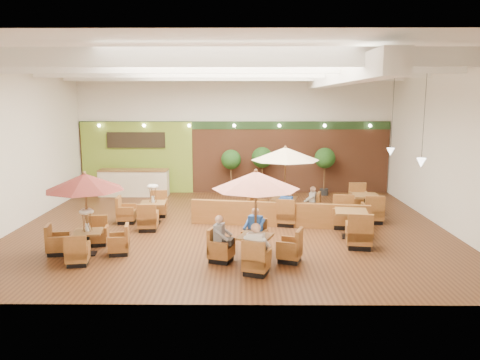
{
  "coord_description": "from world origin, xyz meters",
  "views": [
    {
      "loc": [
        0.43,
        -15.07,
        4.18
      ],
      "look_at": [
        0.3,
        0.5,
        1.5
      ],
      "focal_mm": 35.0,
      "sensor_mm": 36.0,
      "label": 1
    }
  ],
  "objects_px": {
    "table_1": "(256,199)",
    "diner_2": "(221,234)",
    "booth_divider": "(279,214)",
    "topiary_2": "(325,160)",
    "diner_4": "(311,199)",
    "topiary_1": "(262,159)",
    "table_0": "(86,198)",
    "diner_1": "(255,225)",
    "service_counter": "(134,183)",
    "diner_0": "(256,244)",
    "table_5": "(365,206)",
    "topiary_0": "(231,161)",
    "diner_3": "(287,204)",
    "table_3": "(146,210)",
    "table_4": "(351,224)",
    "table_2": "(285,169)"
  },
  "relations": [
    {
      "from": "topiary_0",
      "to": "diner_2",
      "type": "distance_m",
      "value": 8.71
    },
    {
      "from": "diner_3",
      "to": "topiary_2",
      "type": "bearing_deg",
      "value": 89.85
    },
    {
      "from": "diner_0",
      "to": "service_counter",
      "type": "bearing_deg",
      "value": 138.82
    },
    {
      "from": "diner_4",
      "to": "topiary_1",
      "type": "bearing_deg",
      "value": 38.15
    },
    {
      "from": "diner_0",
      "to": "diner_4",
      "type": "relative_size",
      "value": 1.17
    },
    {
      "from": "table_2",
      "to": "table_5",
      "type": "xyz_separation_m",
      "value": [
        2.97,
        0.42,
        -1.39
      ]
    },
    {
      "from": "table_3",
      "to": "diner_0",
      "type": "bearing_deg",
      "value": -56.13
    },
    {
      "from": "diner_2",
      "to": "diner_3",
      "type": "relative_size",
      "value": 0.99
    },
    {
      "from": "diner_0",
      "to": "diner_1",
      "type": "relative_size",
      "value": 1.09
    },
    {
      "from": "table_4",
      "to": "topiary_1",
      "type": "height_order",
      "value": "topiary_1"
    },
    {
      "from": "table_3",
      "to": "diner_2",
      "type": "height_order",
      "value": "table_3"
    },
    {
      "from": "table_5",
      "to": "topiary_0",
      "type": "xyz_separation_m",
      "value": [
        -4.98,
        3.75,
        1.12
      ]
    },
    {
      "from": "table_2",
      "to": "diner_2",
      "type": "distance_m",
      "value": 5.05
    },
    {
      "from": "service_counter",
      "to": "diner_4",
      "type": "bearing_deg",
      "value": -28.78
    },
    {
      "from": "table_4",
      "to": "diner_3",
      "type": "relative_size",
      "value": 3.7
    },
    {
      "from": "topiary_2",
      "to": "service_counter",
      "type": "bearing_deg",
      "value": -178.63
    },
    {
      "from": "topiary_2",
      "to": "diner_0",
      "type": "height_order",
      "value": "topiary_2"
    },
    {
      "from": "table_4",
      "to": "table_5",
      "type": "relative_size",
      "value": 1.09
    },
    {
      "from": "table_1",
      "to": "booth_divider",
      "type": "bearing_deg",
      "value": 94.91
    },
    {
      "from": "topiary_2",
      "to": "diner_4",
      "type": "height_order",
      "value": "topiary_2"
    },
    {
      "from": "topiary_1",
      "to": "diner_4",
      "type": "bearing_deg",
      "value": -69.09
    },
    {
      "from": "table_1",
      "to": "diner_4",
      "type": "distance_m",
      "value": 5.06
    },
    {
      "from": "table_1",
      "to": "service_counter",
      "type": "bearing_deg",
      "value": 140.07
    },
    {
      "from": "service_counter",
      "to": "booth_divider",
      "type": "height_order",
      "value": "service_counter"
    },
    {
      "from": "table_1",
      "to": "diner_1",
      "type": "height_order",
      "value": "table_1"
    },
    {
      "from": "table_2",
      "to": "diner_0",
      "type": "bearing_deg",
      "value": -88.31
    },
    {
      "from": "topiary_1",
      "to": "diner_3",
      "type": "bearing_deg",
      "value": -82.86
    },
    {
      "from": "topiary_1",
      "to": "topiary_0",
      "type": "bearing_deg",
      "value": 180.0
    },
    {
      "from": "table_0",
      "to": "diner_1",
      "type": "bearing_deg",
      "value": -5.1
    },
    {
      "from": "table_0",
      "to": "diner_4",
      "type": "bearing_deg",
      "value": 21.34
    },
    {
      "from": "table_2",
      "to": "diner_1",
      "type": "distance_m",
      "value": 3.93
    },
    {
      "from": "booth_divider",
      "to": "topiary_2",
      "type": "relative_size",
      "value": 2.82
    },
    {
      "from": "table_1",
      "to": "topiary_1",
      "type": "bearing_deg",
      "value": 105.6
    },
    {
      "from": "table_1",
      "to": "diner_2",
      "type": "bearing_deg",
      "value": -161.13
    },
    {
      "from": "topiary_1",
      "to": "diner_1",
      "type": "xyz_separation_m",
      "value": [
        -0.5,
        -7.78,
        -0.85
      ]
    },
    {
      "from": "topiary_2",
      "to": "diner_2",
      "type": "height_order",
      "value": "topiary_2"
    },
    {
      "from": "diner_3",
      "to": "topiary_0",
      "type": "bearing_deg",
      "value": 133.64
    },
    {
      "from": "service_counter",
      "to": "table_4",
      "type": "bearing_deg",
      "value": -37.64
    },
    {
      "from": "booth_divider",
      "to": "table_4",
      "type": "height_order",
      "value": "table_4"
    },
    {
      "from": "topiary_1",
      "to": "diner_2",
      "type": "distance_m",
      "value": 8.83
    },
    {
      "from": "table_3",
      "to": "table_4",
      "type": "height_order",
      "value": "table_3"
    },
    {
      "from": "table_1",
      "to": "table_5",
      "type": "height_order",
      "value": "table_1"
    },
    {
      "from": "booth_divider",
      "to": "table_2",
      "type": "distance_m",
      "value": 1.75
    },
    {
      "from": "topiary_0",
      "to": "topiary_1",
      "type": "height_order",
      "value": "topiary_1"
    },
    {
      "from": "table_5",
      "to": "table_3",
      "type": "bearing_deg",
      "value": -169.44
    },
    {
      "from": "table_5",
      "to": "diner_0",
      "type": "bearing_deg",
      "value": -122.77
    },
    {
      "from": "table_0",
      "to": "table_1",
      "type": "xyz_separation_m",
      "value": [
        4.55,
        -0.54,
        0.11
      ]
    },
    {
      "from": "booth_divider",
      "to": "diner_4",
      "type": "relative_size",
      "value": 8.38
    },
    {
      "from": "table_0",
      "to": "topiary_2",
      "type": "distance_m",
      "value": 11.27
    },
    {
      "from": "table_3",
      "to": "table_4",
      "type": "bearing_deg",
      "value": -17.39
    }
  ]
}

